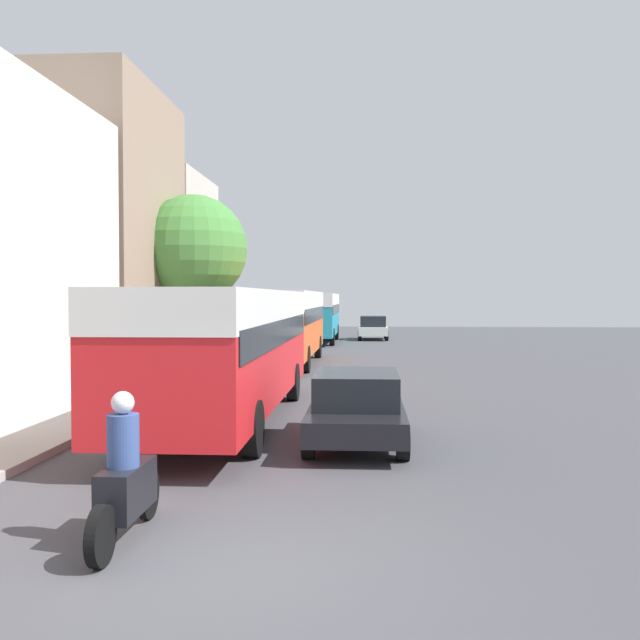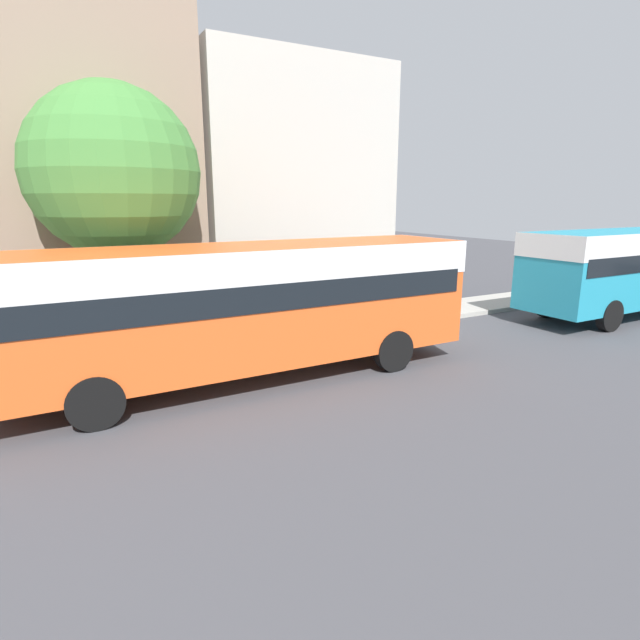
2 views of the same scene
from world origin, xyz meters
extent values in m
cube|color=gray|center=(-9.69, 18.81, 5.24)|extent=(6.97, 7.65, 10.47)
cube|color=beige|center=(-9.35, 26.14, 4.25)|extent=(6.30, 6.61, 8.50)
cube|color=#EA5B23|center=(-1.90, 22.10, 1.76)|extent=(2.49, 10.52, 2.52)
cube|color=white|center=(-1.90, 22.10, 2.64)|extent=(2.52, 10.57, 0.76)
cube|color=black|center=(-1.90, 22.10, 2.08)|extent=(2.54, 10.10, 0.55)
cylinder|color=black|center=(-3.04, 25.36, 0.50)|extent=(0.28, 1.00, 1.00)
cylinder|color=black|center=(-0.75, 25.36, 0.50)|extent=(0.28, 1.00, 1.00)
cylinder|color=black|center=(-3.04, 18.83, 0.50)|extent=(0.28, 1.00, 1.00)
cylinder|color=black|center=(-0.75, 18.83, 0.50)|extent=(0.28, 1.00, 1.00)
cube|color=teal|center=(-1.61, 36.38, 1.74)|extent=(2.42, 9.28, 2.49)
cube|color=white|center=(-1.61, 36.38, 2.61)|extent=(2.44, 9.32, 0.75)
cube|color=black|center=(-1.61, 36.38, 2.05)|extent=(2.47, 8.90, 0.55)
cylinder|color=black|center=(-2.72, 33.50, 0.50)|extent=(0.28, 1.00, 1.00)
cylinder|color=black|center=(-0.50, 33.50, 0.50)|extent=(0.28, 1.00, 1.00)
cylinder|color=brown|center=(-5.21, 20.04, 1.62)|extent=(0.36, 0.36, 2.94)
sphere|color=#47893D|center=(-5.21, 20.04, 4.66)|extent=(4.17, 4.17, 4.17)
camera|label=1|loc=(1.48, -7.14, 2.79)|focal=40.00mm
camera|label=2|loc=(8.36, 18.35, 3.96)|focal=28.00mm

